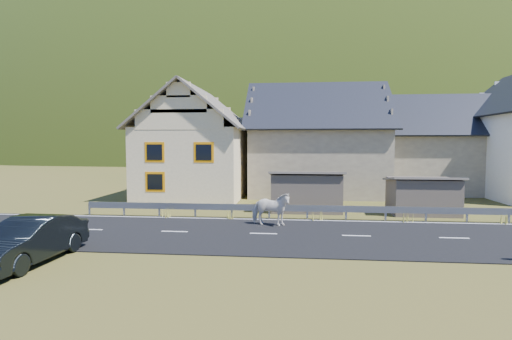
# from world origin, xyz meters

# --- Properties ---
(ground) EXTENTS (160.00, 160.00, 0.00)m
(ground) POSITION_xyz_m (0.00, 0.00, 0.00)
(ground) COLOR #43471B
(ground) RESTS_ON ground
(road) EXTENTS (60.00, 7.00, 0.04)m
(road) POSITION_xyz_m (0.00, 0.00, 0.02)
(road) COLOR black
(road) RESTS_ON ground
(lane_markings) EXTENTS (60.00, 6.60, 0.01)m
(lane_markings) POSITION_xyz_m (0.00, 0.00, 0.04)
(lane_markings) COLOR silver
(lane_markings) RESTS_ON road
(guardrail) EXTENTS (28.10, 0.09, 0.75)m
(guardrail) POSITION_xyz_m (-0.00, 3.68, 0.56)
(guardrail) COLOR #93969B
(guardrail) RESTS_ON ground
(shed_left) EXTENTS (4.30, 3.30, 2.40)m
(shed_left) POSITION_xyz_m (-2.00, 6.50, 1.10)
(shed_left) COLOR #685A4C
(shed_left) RESTS_ON ground
(shed_right) EXTENTS (3.80, 2.90, 2.20)m
(shed_right) POSITION_xyz_m (4.50, 6.00, 1.00)
(shed_right) COLOR #685A4C
(shed_right) RESTS_ON ground
(house_cream) EXTENTS (7.80, 9.80, 8.30)m
(house_cream) POSITION_xyz_m (-10.00, 12.00, 4.36)
(house_cream) COLOR #FFE6B6
(house_cream) RESTS_ON ground
(house_stone_a) EXTENTS (10.80, 9.80, 8.90)m
(house_stone_a) POSITION_xyz_m (-1.00, 15.00, 4.63)
(house_stone_a) COLOR tan
(house_stone_a) RESTS_ON ground
(house_stone_b) EXTENTS (9.80, 8.80, 8.10)m
(house_stone_b) POSITION_xyz_m (9.00, 17.00, 4.24)
(house_stone_b) COLOR tan
(house_stone_b) RESTS_ON ground
(mountain) EXTENTS (440.00, 280.00, 260.00)m
(mountain) POSITION_xyz_m (5.00, 180.00, -20.00)
(mountain) COLOR #2B3C0F
(mountain) RESTS_ON ground
(conifer_patch) EXTENTS (76.00, 50.00, 28.00)m
(conifer_patch) POSITION_xyz_m (-55.00, 110.00, 6.00)
(conifer_patch) COLOR black
(conifer_patch) RESTS_ON ground
(horse) EXTENTS (1.15, 2.03, 1.62)m
(horse) POSITION_xyz_m (-3.80, 1.73, 0.85)
(horse) COLOR silver
(horse) RESTS_ON road
(car) EXTENTS (1.78, 4.66, 1.52)m
(car) POSITION_xyz_m (-11.48, -4.85, 0.76)
(car) COLOR black
(car) RESTS_ON ground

